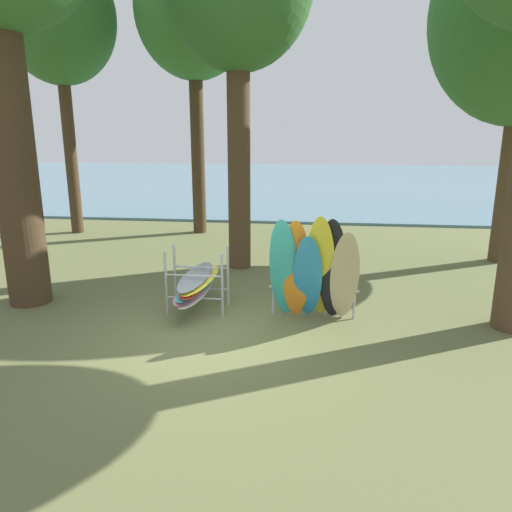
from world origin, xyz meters
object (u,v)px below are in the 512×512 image
Objects in this scene: tree_far_left_back at (58,19)px; tree_deep_back at (194,12)px; leaning_board_pile at (314,272)px; board_storage_rack at (197,283)px.

tree_deep_back is at bearing 7.36° from tree_far_left_back.
leaning_board_pile is (8.42, -7.43, -6.04)m from tree_far_left_back.
leaning_board_pile is 2.36m from board_storage_rack.
tree_deep_back is (4.34, 0.56, 0.20)m from tree_far_left_back.
tree_deep_back is 10.93m from leaning_board_pile.
tree_deep_back reaches higher than tree_far_left_back.
tree_deep_back reaches higher than board_storage_rack.
board_storage_rack is (6.13, -7.05, -6.46)m from tree_far_left_back.
tree_far_left_back reaches higher than leaning_board_pile.
tree_deep_back is at bearing 103.27° from board_storage_rack.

